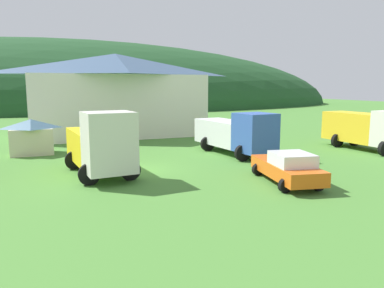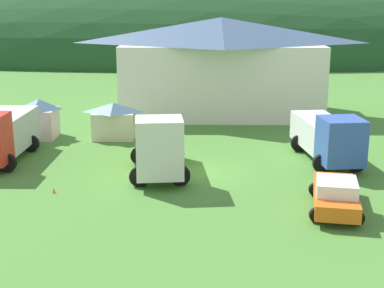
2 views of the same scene
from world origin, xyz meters
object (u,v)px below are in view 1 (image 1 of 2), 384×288
Objects in this scene: heavy_rig_striped at (370,128)px; service_pickup_orange at (288,167)px; box_truck_blue at (236,133)px; play_shed_cream at (32,136)px; flatbed_truck_yellow at (101,144)px; traffic_cone_near_pickup at (258,164)px; depot_building at (116,94)px.

heavy_rig_striped reaches higher than service_pickup_orange.
box_truck_blue reaches higher than service_pickup_orange.
service_pickup_orange is (-1.42, -8.17, -0.79)m from box_truck_blue.
play_shed_cream is 0.58× the size of service_pickup_orange.
play_shed_cream is 14.98m from box_truck_blue.
box_truck_blue is at bearing 100.43° from flatbed_truck_yellow.
service_pickup_orange is 4.91m from traffic_cone_near_pickup.
flatbed_truck_yellow is 20.59m from heavy_rig_striped.
play_shed_cream is 0.42× the size of heavy_rig_striped.
flatbed_truck_yellow is 10.50m from box_truck_blue.
service_pickup_orange is at bearing -66.08° from heavy_rig_striped.
traffic_cone_near_pickup is (-10.75, -1.28, -1.76)m from heavy_rig_striped.
heavy_rig_striped is at bearing 86.27° from flatbed_truck_yellow.
heavy_rig_striped is (16.46, -16.78, -2.47)m from depot_building.
heavy_rig_striped is (24.36, -7.87, 0.42)m from play_shed_cream.
depot_building is at bearing -158.13° from service_pickup_orange.
heavy_rig_striped is (10.49, -2.20, 0.13)m from box_truck_blue.
heavy_rig_striped is at bearing -45.55° from depot_building.
play_shed_cream reaches higher than service_pickup_orange.
traffic_cone_near_pickup is at bearing -10.53° from box_truck_blue.
flatbed_truck_yellow is 0.93× the size of heavy_rig_striped.
heavy_rig_striped is 1.39× the size of service_pickup_orange.
heavy_rig_striped is 13.36m from service_pickup_orange.
traffic_cone_near_pickup is at bearing 81.03° from flatbed_truck_yellow.
service_pickup_orange is (8.66, -5.25, -0.95)m from flatbed_truck_yellow.
box_truck_blue is 8.33m from service_pickup_orange.
traffic_cone_near_pickup is (9.82, -0.55, -1.78)m from flatbed_truck_yellow.
depot_building is 19.40m from traffic_cone_near_pickup.
depot_building is 2.53× the size of flatbed_truck_yellow.
box_truck_blue is 1.45× the size of service_pickup_orange.
depot_building is 23.45m from service_pickup_orange.
flatbed_truck_yellow is 10.00m from traffic_cone_near_pickup.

